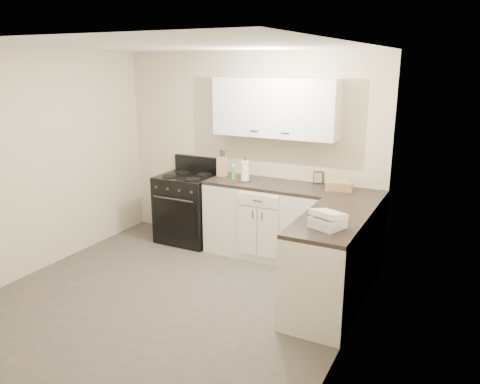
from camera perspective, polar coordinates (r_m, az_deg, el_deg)
The scene contains 20 objects.
floor at distance 5.04m, azimuth -8.27°, elevation -12.65°, with size 3.60×3.60×0.00m, color #473F38.
ceiling at distance 4.45m, azimuth -9.56°, elevation 17.07°, with size 3.60×3.60×0.00m, color white.
wall_back at distance 6.10m, azimuth 1.02°, elevation 4.98°, with size 3.60×3.60×0.00m, color beige.
wall_right at distance 3.85m, azimuth 13.49°, elevation -1.72°, with size 3.60×3.60×0.00m, color beige.
wall_left at distance 5.80m, azimuth -23.51°, elevation 3.15°, with size 3.60×3.60×0.00m, color beige.
wall_front at distance 3.36m, azimuth -27.04°, elevation -5.57°, with size 3.60×3.60×0.00m, color beige.
base_cabinets_back at distance 5.87m, azimuth 3.44°, elevation -3.56°, with size 1.55×0.60×0.90m, color white.
base_cabinets_right at distance 4.97m, azimuth 11.90°, elevation -7.50°, with size 0.60×1.90×0.90m, color white.
countertop_back at distance 5.73m, azimuth 3.52°, elevation 0.89°, with size 1.55×0.60×0.04m, color black.
countertop_right at distance 4.80m, azimuth 12.21°, elevation -2.33°, with size 0.60×1.90×0.04m, color black.
upper_cabinets at distance 5.71m, azimuth 4.28°, elevation 10.20°, with size 1.55×0.30×0.70m, color white.
stove at distance 6.37m, azimuth -6.33°, elevation -1.97°, with size 0.75×0.64×0.90m, color black.
knife_block at distance 6.07m, azimuth -2.17°, elevation 3.14°, with size 0.11×0.10×0.25m, color tan.
paper_towel at distance 5.80m, azimuth 0.63°, elevation 2.57°, with size 0.10×0.10×0.25m, color white.
soap_bottle at distance 5.88m, azimuth -0.82°, elevation 2.33°, with size 0.06×0.06×0.17m, color green.
picture_frame at distance 5.76m, azimuth 9.52°, elevation 1.76°, with size 0.12×0.02×0.15m, color black.
wicker_basket at distance 5.52m, azimuth 12.03°, elevation 0.75°, with size 0.30×0.20×0.10m, color tan.
countertop_grill at distance 4.24m, azimuth 10.60°, elevation -3.69°, with size 0.26×0.24×0.10m, color white.
oven_mitt_near at distance 4.58m, azimuth 6.24°, elevation -8.65°, with size 0.02×0.15×0.26m, color black.
oven_mitt_far at distance 4.90m, azimuth 7.72°, elevation -7.52°, with size 0.02×0.16×0.28m, color black.
Camera 1 is at (2.62, -3.60, 2.36)m, focal length 35.00 mm.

